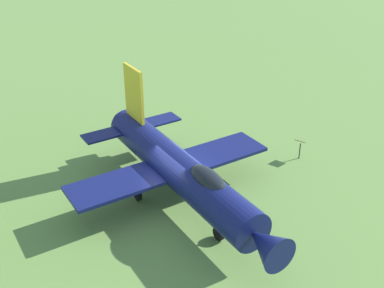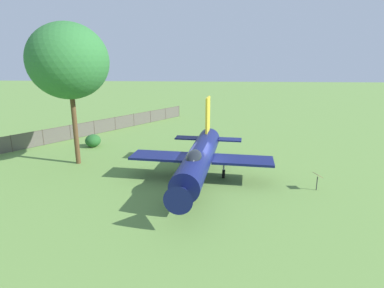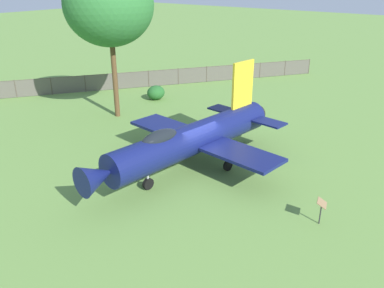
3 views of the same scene
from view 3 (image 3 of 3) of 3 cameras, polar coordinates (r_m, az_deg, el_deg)
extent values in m
plane|color=#668E42|center=(21.87, 0.23, -3.45)|extent=(200.00, 200.00, 0.00)
cylinder|color=#111951|center=(21.14, 0.24, 0.77)|extent=(2.75, 10.93, 1.67)
cone|color=#111951|center=(17.71, -13.40, -4.59)|extent=(1.57, 1.74, 1.42)
cylinder|color=black|center=(25.28, 9.18, 4.29)|extent=(1.06, 0.70, 1.00)
ellipsoid|color=black|center=(19.35, -4.65, 0.78)|extent=(1.12, 2.28, 0.84)
cube|color=yellow|center=(23.44, 7.29, 8.49)|extent=(0.32, 1.80, 2.70)
cube|color=#111951|center=(19.94, 7.21, -1.52)|extent=(4.19, 2.47, 0.16)
cube|color=#111951|center=(23.47, -3.86, 2.50)|extent=(4.19, 2.47, 0.16)
cube|color=#111951|center=(23.44, 11.06, 3.06)|extent=(1.90, 1.28, 0.10)
cube|color=#111951|center=(25.36, 4.53, 4.98)|extent=(1.90, 1.28, 0.10)
cylinder|color=#A5A8AD|center=(19.48, -6.41, -4.05)|extent=(0.12, 0.12, 1.28)
cylinder|color=black|center=(19.78, -6.33, -5.69)|extent=(0.24, 0.62, 0.60)
cylinder|color=#A5A8AD|center=(21.29, 5.23, -1.53)|extent=(0.12, 0.12, 1.28)
cylinder|color=black|center=(21.57, 5.17, -3.07)|extent=(0.24, 0.62, 0.60)
cylinder|color=#A5A8AD|center=(23.16, -0.65, 0.67)|extent=(0.12, 0.12, 1.28)
cylinder|color=black|center=(23.41, -0.65, -0.77)|extent=(0.24, 0.62, 0.60)
cylinder|color=brown|center=(29.58, -11.06, 9.79)|extent=(0.37, 0.37, 6.32)
ellipsoid|color=#2D7033|center=(28.89, -11.81, 18.99)|extent=(5.79, 6.33, 5.58)
cylinder|color=#4C4238|center=(44.82, 16.46, 10.65)|extent=(0.08, 0.08, 1.55)
cylinder|color=#4C4238|center=(43.27, 13.21, 10.55)|extent=(0.08, 0.08, 1.55)
cylinder|color=#4C4238|center=(41.87, 9.73, 10.42)|extent=(0.08, 0.08, 1.55)
cylinder|color=#4C4238|center=(40.63, 6.03, 10.23)|extent=(0.08, 0.08, 1.55)
cylinder|color=#4C4238|center=(39.56, 2.11, 9.99)|extent=(0.08, 0.08, 1.55)
cylinder|color=#4C4238|center=(38.68, -1.99, 9.68)|extent=(0.08, 0.08, 1.55)
cylinder|color=#4C4238|center=(38.00, -6.25, 9.31)|extent=(0.08, 0.08, 1.55)
cylinder|color=#4C4238|center=(37.54, -10.64, 8.88)|extent=(0.08, 0.08, 1.55)
cylinder|color=#4C4238|center=(37.30, -15.09, 8.39)|extent=(0.08, 0.08, 1.55)
cylinder|color=#4C4238|center=(37.28, -19.57, 7.84)|extent=(0.08, 0.08, 1.55)
cylinder|color=#4C4238|center=(37.49, -24.01, 7.25)|extent=(0.08, 0.08, 1.55)
cylinder|color=#4C4238|center=(37.58, -8.50, 10.17)|extent=(21.00, 31.43, 0.05)
cube|color=#59544C|center=(37.74, -8.43, 9.11)|extent=(20.97, 31.41, 1.48)
ellipsoid|color=#235B26|center=(33.96, -5.20, 7.37)|extent=(1.42, 1.56, 1.19)
cylinder|color=#333333|center=(17.90, 17.93, -9.62)|extent=(0.06, 0.06, 0.90)
cube|color=olive|center=(17.61, 18.16, -8.06)|extent=(0.55, 0.69, 0.25)
camera|label=1|loc=(22.77, -54.18, 21.53)|focal=43.90mm
camera|label=2|loc=(12.21, -72.90, -1.76)|focal=29.77mm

